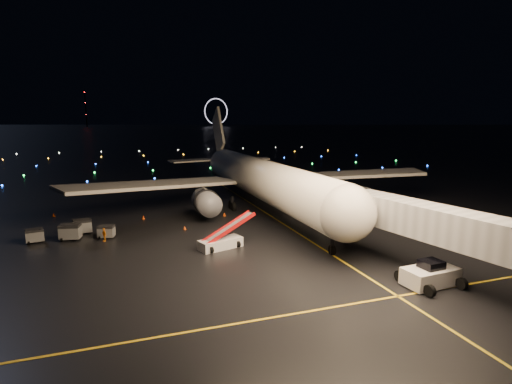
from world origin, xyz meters
The scene contains 18 objects.
ground centered at (0.00, 300.00, 0.00)m, with size 2000.00×2000.00×0.00m, color black.
lane_centre centered at (12.00, 15.00, 0.01)m, with size 0.25×80.00×0.02m, color yellow.
lane_cross centered at (-5.00, -10.00, 0.01)m, with size 60.00×0.25×0.02m, color yellow.
airliner centered at (11.87, 25.93, 8.28)m, with size 58.45×55.53×16.56m, color silver, non-canonical shape.
pushback_tug centered at (16.00, -9.08, 1.12)m, with size 4.69×2.46×2.23m, color silver.
belt_loader centered at (1.43, 6.49, 1.71)m, with size 7.07×1.93×3.43m, color silver, non-canonical shape.
crew_c centered at (-10.78, 13.35, 0.79)m, with size 0.93×0.39×1.58m, color orange.
safety_cone_0 centered at (-1.13, 15.35, 0.22)m, with size 0.39×0.39×0.45m, color #E44B09.
safety_cone_1 centered at (5.56, 20.81, 0.27)m, with size 0.47×0.47×0.54m, color #E44B09.
safety_cone_2 centered at (-5.85, 22.71, 0.26)m, with size 0.46×0.46×0.53m, color #E44B09.
safety_cone_3 centered at (-18.18, 28.42, 0.28)m, with size 0.49×0.49×0.56m, color #E44B09.
ferris_wheel centered at (170.00, 720.00, 26.00)m, with size 50.00×4.00×52.00m, color black, non-canonical shape.
radio_mast centered at (-60.00, 740.00, 32.00)m, with size 1.80×1.80×64.00m, color black.
taxiway_lights centered at (0.00, 106.00, 0.18)m, with size 164.00×92.00×0.36m, color black, non-canonical shape.
baggage_cart_0 centered at (-14.56, 15.21, 0.95)m, with size 2.23×1.56×1.90m, color gray.
baggage_cart_1 centered at (-10.57, 14.71, 0.76)m, with size 1.79×1.25×1.52m, color gray.
baggage_cart_2 centered at (-13.45, 17.72, 0.89)m, with size 2.08×1.46×1.77m, color gray.
baggage_cart_3 centered at (-18.36, 15.47, 0.80)m, with size 1.88×1.32×1.60m, color gray.
Camera 1 is at (-8.55, -34.73, 14.06)m, focal length 28.00 mm.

